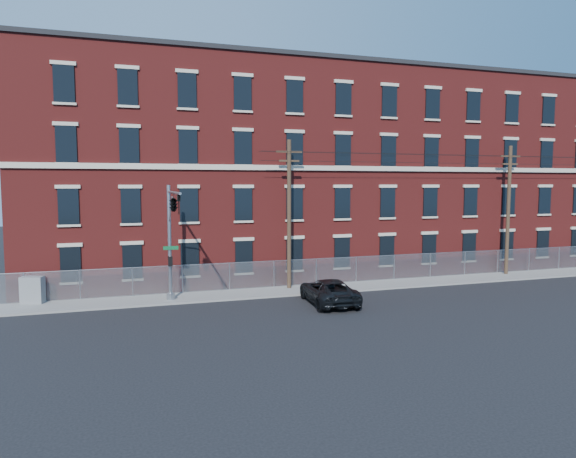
{
  "coord_description": "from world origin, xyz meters",
  "views": [
    {
      "loc": [
        -8.65,
        -27.19,
        7.19
      ],
      "look_at": [
        1.41,
        4.0,
        4.3
      ],
      "focal_mm": 32.02,
      "sensor_mm": 36.0,
      "label": 1
    }
  ],
  "objects_px": {
    "utility_pole_near": "(289,211)",
    "pickup_truck": "(328,291)",
    "traffic_signal_mast": "(173,216)",
    "utility_cabinet": "(33,290)"
  },
  "relations": [
    {
      "from": "utility_pole_near",
      "to": "pickup_truck",
      "type": "relative_size",
      "value": 1.84
    },
    {
      "from": "utility_pole_near",
      "to": "pickup_truck",
      "type": "distance_m",
      "value": 6.58
    },
    {
      "from": "utility_pole_near",
      "to": "traffic_signal_mast",
      "type": "bearing_deg",
      "value": -156.86
    },
    {
      "from": "utility_pole_near",
      "to": "utility_cabinet",
      "type": "relative_size",
      "value": 6.26
    },
    {
      "from": "traffic_signal_mast",
      "to": "pickup_truck",
      "type": "relative_size",
      "value": 1.29
    },
    {
      "from": "traffic_signal_mast",
      "to": "utility_pole_near",
      "type": "xyz_separation_m",
      "value": [
        8.0,
        3.42,
        -0.05
      ]
    },
    {
      "from": "traffic_signal_mast",
      "to": "pickup_truck",
      "type": "bearing_deg",
      "value": -7.55
    },
    {
      "from": "traffic_signal_mast",
      "to": "utility_cabinet",
      "type": "xyz_separation_m",
      "value": [
        -7.89,
        3.82,
        -4.47
      ]
    },
    {
      "from": "traffic_signal_mast",
      "to": "pickup_truck",
      "type": "height_order",
      "value": "traffic_signal_mast"
    },
    {
      "from": "utility_pole_near",
      "to": "utility_cabinet",
      "type": "xyz_separation_m",
      "value": [
        -15.89,
        0.4,
        -4.42
      ]
    }
  ]
}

